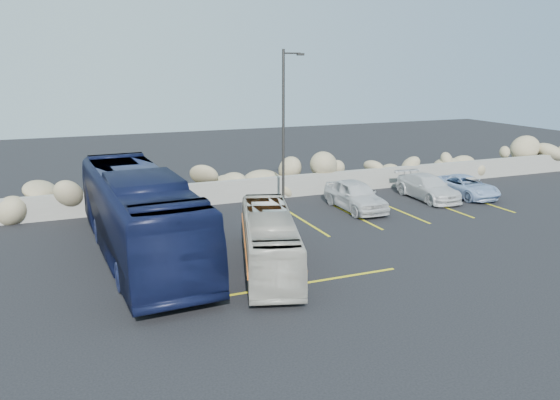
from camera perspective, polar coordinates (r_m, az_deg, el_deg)
name	(u,v)px	position (r m, az deg, el deg)	size (l,w,h in m)	color
ground	(322,283)	(18.93, 4.44, -8.63)	(90.00, 90.00, 0.00)	black
seawall	(222,192)	(29.46, -6.03, 0.81)	(60.00, 0.40, 1.20)	gray
riprap_pile	(216,175)	(30.44, -6.70, 2.57)	(54.00, 2.80, 2.60)	tan
parking_lines	(358,225)	(25.65, 8.17, -2.61)	(18.16, 9.36, 0.01)	gold
lamppost	(284,126)	(27.34, 0.46, 7.74)	(1.14, 0.18, 8.00)	#312F2C
vintage_bus	(269,240)	(19.88, -1.13, -4.25)	(1.76, 7.51, 2.09)	beige
tour_coach	(139,214)	(21.56, -14.50, -1.43)	(2.86, 12.21, 3.40)	#101638
car_a	(355,195)	(28.20, 7.89, 0.50)	(1.79, 4.46, 1.52)	silver
car_c	(428,187)	(31.31, 15.19, 1.29)	(1.84, 4.53, 1.32)	silver
car_d	(465,186)	(32.52, 18.75, 1.38)	(1.96, 4.26, 1.18)	#9BB5DC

